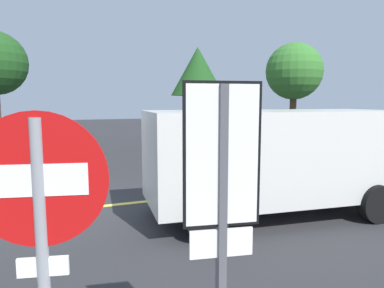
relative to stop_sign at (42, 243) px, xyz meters
The scene contains 8 objects.
ground_plane 6.09m from the stop_sign, 89.53° to the left, with size 80.00×80.00×0.00m, color #2D2D30.
lane_marking_centre 6.81m from the stop_sign, 62.57° to the left, with size 28.00×0.16×0.01m, color #E0D14C.
stop_sign is the anchor object (origin of this frame).
speed_limit_sign 1.15m from the stop_sign, ahead, with size 0.53×0.11×2.52m.
white_van 5.85m from the stop_sign, 43.48° to the left, with size 5.37×2.68×2.20m.
car_red_near_curb 11.70m from the stop_sign, 36.93° to the left, with size 4.20×2.38×1.59m.
tree_left_verge 15.24m from the stop_sign, 64.61° to the left, with size 2.58×2.58×4.97m.
tree_centre_verge 19.96m from the stop_sign, 48.82° to the left, with size 3.27×3.27×5.76m.
Camera 1 is at (0.07, -7.91, 2.38)m, focal length 32.40 mm.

